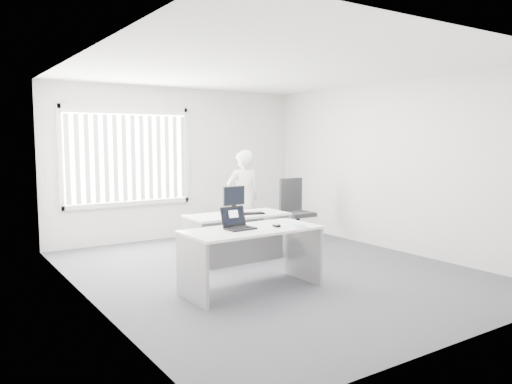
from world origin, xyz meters
TOP-DOWN VIEW (x-y plane):
  - ground at (0.00, 0.00)m, footprint 6.00×6.00m
  - wall_back at (0.00, 3.00)m, footprint 5.00×0.02m
  - wall_front at (0.00, -3.00)m, footprint 5.00×0.02m
  - wall_left at (-2.50, 0.00)m, footprint 0.02×6.00m
  - wall_right at (2.50, 0.00)m, footprint 0.02×6.00m
  - ceiling at (0.00, 0.00)m, footprint 5.00×6.00m
  - window at (-1.00, 2.96)m, footprint 2.32×0.06m
  - blinds at (-1.00, 2.90)m, footprint 2.20×0.10m
  - desk_near at (-0.71, -0.60)m, footprint 1.70×0.82m
  - desk_far at (-0.04, 0.83)m, footprint 1.57×0.77m
  - office_chair at (1.62, 1.48)m, footprint 0.67×0.67m
  - person at (0.54, 1.58)m, footprint 0.65×0.46m
  - laptop at (-0.87, -0.59)m, footprint 0.36×0.33m
  - paper_sheet at (-0.33, -0.63)m, footprint 0.32×0.27m
  - mouse at (-0.41, -0.70)m, footprint 0.07×0.11m
  - booklet at (-0.15, -0.85)m, footprint 0.23×0.26m
  - keyboard at (0.09, 0.71)m, footprint 0.51×0.28m
  - monitor at (0.06, 1.10)m, footprint 0.41×0.16m

SIDE VIEW (x-z plane):
  - ground at x=0.00m, z-range 0.00..0.00m
  - office_chair at x=1.62m, z-range -0.21..0.92m
  - desk_far at x=-0.04m, z-range 0.16..0.87m
  - desk_near at x=-0.71m, z-range 0.17..0.94m
  - keyboard at x=0.09m, z-range 0.71..0.73m
  - paper_sheet at x=-0.33m, z-range 0.77..0.77m
  - booklet at x=-0.15m, z-range 0.77..0.78m
  - mouse at x=-0.41m, z-range 0.77..0.81m
  - person at x=0.54m, z-range 0.00..1.67m
  - laptop at x=-0.87m, z-range 0.77..1.04m
  - monitor at x=0.06m, z-range 0.71..1.11m
  - wall_back at x=0.00m, z-range 0.00..2.80m
  - wall_front at x=0.00m, z-range 0.00..2.80m
  - wall_left at x=-2.50m, z-range 0.00..2.80m
  - wall_right at x=2.50m, z-range 0.00..2.80m
  - blinds at x=-1.00m, z-range 0.77..2.27m
  - window at x=-1.00m, z-range 0.67..2.43m
  - ceiling at x=0.00m, z-range 2.79..2.81m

